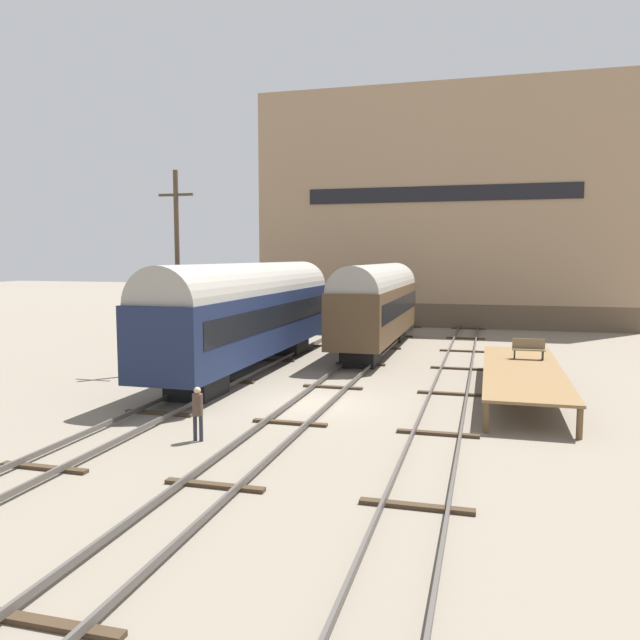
# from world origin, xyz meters

# --- Properties ---
(ground_plane) EXTENTS (200.00, 200.00, 0.00)m
(ground_plane) POSITION_xyz_m (0.00, 0.00, 0.00)
(ground_plane) COLOR slate
(track_left) EXTENTS (2.60, 60.00, 0.26)m
(track_left) POSITION_xyz_m (-4.93, 0.00, 0.14)
(track_left) COLOR #4C4742
(track_left) RESTS_ON ground
(track_middle) EXTENTS (2.60, 60.00, 0.26)m
(track_middle) POSITION_xyz_m (0.00, 0.00, 0.14)
(track_middle) COLOR #4C4742
(track_middle) RESTS_ON ground
(track_right) EXTENTS (2.60, 60.00, 0.26)m
(track_right) POSITION_xyz_m (4.93, 0.00, 0.14)
(track_right) COLOR #4C4742
(track_right) RESTS_ON ground
(train_car_brown) EXTENTS (2.88, 15.06, 5.21)m
(train_car_brown) POSITION_xyz_m (0.00, 13.97, 2.97)
(train_car_brown) COLOR black
(train_car_brown) RESTS_ON ground
(train_car_navy) EXTENTS (3.06, 18.36, 5.33)m
(train_car_navy) POSITION_xyz_m (-4.93, 6.02, 3.03)
(train_car_navy) COLOR black
(train_car_navy) RESTS_ON ground
(station_platform) EXTENTS (3.10, 12.43, 1.09)m
(station_platform) POSITION_xyz_m (7.80, 3.76, 1.01)
(station_platform) COLOR brown
(station_platform) RESTS_ON ground
(bench) EXTENTS (1.40, 0.40, 0.91)m
(bench) POSITION_xyz_m (8.16, 6.31, 1.58)
(bench) COLOR brown
(bench) RESTS_ON station_platform
(person_worker) EXTENTS (0.32, 0.32, 1.69)m
(person_worker) POSITION_xyz_m (-2.12, -5.57, 1.01)
(person_worker) COLOR #282833
(person_worker) RESTS_ON ground
(utility_pole) EXTENTS (1.80, 0.24, 9.80)m
(utility_pole) POSITION_xyz_m (-8.37, 5.10, 5.06)
(utility_pole) COLOR #473828
(utility_pole) RESTS_ON ground
(warehouse_building) EXTENTS (30.01, 13.20, 19.13)m
(warehouse_building) POSITION_xyz_m (2.46, 34.00, 9.56)
(warehouse_building) COLOR brown
(warehouse_building) RESTS_ON ground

